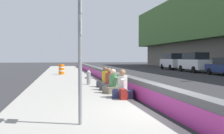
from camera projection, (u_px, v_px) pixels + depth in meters
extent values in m
plane|color=#2B2B2D|center=(167.00, 115.00, 7.71)|extent=(160.00, 160.00, 0.00)
cube|color=gray|center=(79.00, 117.00, 7.18)|extent=(80.00, 4.40, 0.14)
cube|color=#545456|center=(167.00, 101.00, 7.69)|extent=(76.00, 0.44, 0.85)
cube|color=#B2338C|center=(160.00, 103.00, 7.65)|extent=(74.48, 0.01, 0.54)
cylinder|color=gray|center=(80.00, 49.00, 6.01)|extent=(0.09, 0.09, 3.60)
cube|color=white|center=(81.00, 6.00, 5.98)|extent=(0.44, 0.02, 0.36)
cube|color=black|center=(81.00, 6.00, 5.98)|extent=(0.30, 0.01, 0.10)
cube|color=white|center=(81.00, 27.00, 6.00)|extent=(0.44, 0.02, 0.36)
cube|color=black|center=(81.00, 27.00, 6.00)|extent=(0.30, 0.01, 0.10)
cylinder|color=gray|center=(89.00, 78.00, 14.92)|extent=(0.24, 0.24, 0.72)
cone|color=gray|center=(89.00, 71.00, 14.90)|extent=(0.26, 0.26, 0.16)
cylinder|color=gray|center=(92.00, 78.00, 14.95)|extent=(0.10, 0.12, 0.10)
cylinder|color=gray|center=(86.00, 78.00, 14.88)|extent=(0.10, 0.12, 0.10)
cube|color=#23284C|center=(122.00, 94.00, 10.13)|extent=(0.85, 0.94, 0.30)
cylinder|color=beige|center=(122.00, 83.00, 10.12)|extent=(0.38, 0.38, 0.57)
sphere|color=#8E6647|center=(123.00, 73.00, 10.10)|extent=(0.25, 0.25, 0.25)
cylinder|color=beige|center=(123.00, 84.00, 10.33)|extent=(0.31, 0.20, 0.50)
cylinder|color=beige|center=(122.00, 85.00, 9.91)|extent=(0.31, 0.20, 0.50)
cube|color=#706651|center=(113.00, 90.00, 11.44)|extent=(0.85, 0.93, 0.29)
cylinder|color=#4C8951|center=(113.00, 80.00, 11.43)|extent=(0.37, 0.37, 0.55)
sphere|color=beige|center=(113.00, 72.00, 11.41)|extent=(0.24, 0.24, 0.24)
cylinder|color=#4C8951|center=(111.00, 81.00, 11.61)|extent=(0.30, 0.20, 0.48)
cylinder|color=#4C8951|center=(115.00, 82.00, 11.25)|extent=(0.30, 0.20, 0.48)
cube|color=#424247|center=(109.00, 87.00, 12.50)|extent=(0.82, 0.90, 0.29)
cylinder|color=#AD3D33|center=(109.00, 78.00, 12.49)|extent=(0.37, 0.37, 0.55)
sphere|color=#8E6647|center=(109.00, 70.00, 12.47)|extent=(0.24, 0.24, 0.24)
cylinder|color=#AD3D33|center=(107.00, 79.00, 12.67)|extent=(0.30, 0.19, 0.48)
cylinder|color=#AD3D33|center=(111.00, 80.00, 12.30)|extent=(0.30, 0.19, 0.48)
cube|color=#424247|center=(105.00, 84.00, 13.80)|extent=(0.84, 0.92, 0.29)
cylinder|color=gold|center=(105.00, 76.00, 13.79)|extent=(0.37, 0.37, 0.55)
sphere|color=brown|center=(105.00, 69.00, 13.77)|extent=(0.24, 0.24, 0.24)
cylinder|color=gold|center=(104.00, 77.00, 13.97)|extent=(0.31, 0.20, 0.48)
cylinder|color=gold|center=(107.00, 78.00, 13.61)|extent=(0.31, 0.20, 0.48)
cube|color=maroon|center=(123.00, 94.00, 9.64)|extent=(0.32, 0.22, 0.40)
cube|color=maroon|center=(127.00, 96.00, 9.67)|extent=(0.22, 0.06, 0.20)
cylinder|color=orange|center=(61.00, 69.00, 23.80)|extent=(0.52, 0.52, 0.95)
cylinder|color=white|center=(61.00, 67.00, 23.80)|extent=(0.54, 0.54, 0.10)
cylinder|color=white|center=(61.00, 71.00, 23.81)|extent=(0.54, 0.54, 0.10)
cylinder|color=black|center=(209.00, 71.00, 25.54)|extent=(0.67, 0.24, 0.66)
cube|color=silver|center=(195.00, 64.00, 29.59)|extent=(4.80, 1.93, 1.10)
cube|color=black|center=(195.00, 56.00, 29.45)|extent=(3.10, 1.73, 0.80)
cylinder|color=black|center=(181.00, 68.00, 30.93)|extent=(0.76, 0.22, 0.76)
cylinder|color=black|center=(195.00, 68.00, 31.29)|extent=(0.76, 0.22, 0.76)
cylinder|color=black|center=(194.00, 70.00, 27.92)|extent=(0.76, 0.22, 0.76)
cylinder|color=black|center=(209.00, 70.00, 28.28)|extent=(0.76, 0.22, 0.76)
cube|color=silver|center=(172.00, 63.00, 35.83)|extent=(4.85, 2.05, 1.10)
cube|color=black|center=(173.00, 56.00, 35.69)|extent=(3.15, 1.81, 0.80)
cylinder|color=black|center=(162.00, 67.00, 37.21)|extent=(0.77, 0.24, 0.76)
cylinder|color=black|center=(174.00, 66.00, 37.52)|extent=(0.77, 0.24, 0.76)
cylinder|color=black|center=(170.00, 67.00, 34.18)|extent=(0.77, 0.24, 0.76)
cylinder|color=black|center=(183.00, 67.00, 34.49)|extent=(0.77, 0.24, 0.76)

